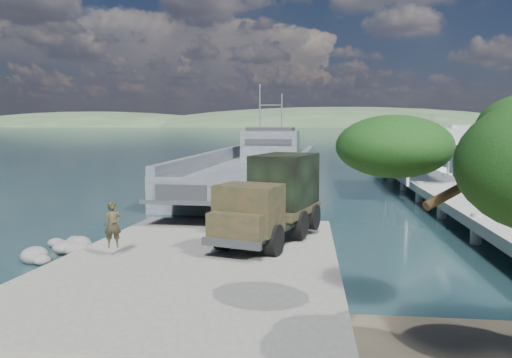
{
  "coord_description": "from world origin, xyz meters",
  "views": [
    {
      "loc": [
        4.03,
        -18.89,
        5.44
      ],
      "look_at": [
        1.24,
        6.0,
        2.58
      ],
      "focal_mm": 35.0,
      "sensor_mm": 36.0,
      "label": 1
    }
  ],
  "objects_px": {
    "military_truck": "(274,198)",
    "sailboat_far": "(430,172)",
    "pier": "(434,175)",
    "soldier": "(113,235)",
    "landing_craft": "(256,176)",
    "sailboat_near": "(434,174)"
  },
  "relations": [
    {
      "from": "landing_craft",
      "to": "military_truck",
      "type": "height_order",
      "value": "landing_craft"
    },
    {
      "from": "pier",
      "to": "landing_craft",
      "type": "height_order",
      "value": "landing_craft"
    },
    {
      "from": "military_truck",
      "to": "sailboat_far",
      "type": "relative_size",
      "value": 1.23
    },
    {
      "from": "pier",
      "to": "military_truck",
      "type": "height_order",
      "value": "pier"
    },
    {
      "from": "pier",
      "to": "sailboat_near",
      "type": "relative_size",
      "value": 6.83
    },
    {
      "from": "military_truck",
      "to": "pier",
      "type": "bearing_deg",
      "value": 74.71
    },
    {
      "from": "soldier",
      "to": "sailboat_near",
      "type": "relative_size",
      "value": 0.26
    },
    {
      "from": "soldier",
      "to": "sailboat_near",
      "type": "xyz_separation_m",
      "value": [
        19.17,
        33.35,
        -0.99
      ]
    },
    {
      "from": "pier",
      "to": "soldier",
      "type": "xyz_separation_m",
      "value": [
        -16.15,
        -20.49,
        -0.26
      ]
    },
    {
      "from": "pier",
      "to": "military_truck",
      "type": "relative_size",
      "value": 5.57
    },
    {
      "from": "sailboat_near",
      "to": "pier",
      "type": "bearing_deg",
      "value": -111.08
    },
    {
      "from": "landing_craft",
      "to": "military_truck",
      "type": "relative_size",
      "value": 4.36
    },
    {
      "from": "pier",
      "to": "soldier",
      "type": "height_order",
      "value": "pier"
    },
    {
      "from": "pier",
      "to": "soldier",
      "type": "bearing_deg",
      "value": -128.25
    },
    {
      "from": "sailboat_near",
      "to": "sailboat_far",
      "type": "xyz_separation_m",
      "value": [
        0.08,
        2.14,
        -0.0
      ]
    },
    {
      "from": "military_truck",
      "to": "soldier",
      "type": "relative_size",
      "value": 4.71
    },
    {
      "from": "pier",
      "to": "sailboat_far",
      "type": "height_order",
      "value": "sailboat_far"
    },
    {
      "from": "landing_craft",
      "to": "soldier",
      "type": "bearing_deg",
      "value": -92.78
    },
    {
      "from": "landing_craft",
      "to": "sailboat_near",
      "type": "xyz_separation_m",
      "value": [
        16.77,
        8.09,
        -0.48
      ]
    },
    {
      "from": "sailboat_far",
      "to": "landing_craft",
      "type": "bearing_deg",
      "value": -158.07
    },
    {
      "from": "pier",
      "to": "sailboat_far",
      "type": "xyz_separation_m",
      "value": [
        3.1,
        14.99,
        -1.26
      ]
    },
    {
      "from": "sailboat_near",
      "to": "sailboat_far",
      "type": "relative_size",
      "value": 1.0
    }
  ]
}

